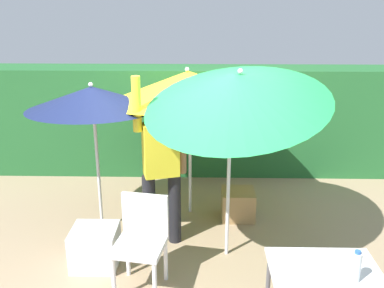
# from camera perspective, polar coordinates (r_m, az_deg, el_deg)

# --- Properties ---
(ground_plane) EXTENTS (24.00, 24.00, 0.00)m
(ground_plane) POSITION_cam_1_polar(r_m,az_deg,el_deg) (4.82, -0.08, -13.66)
(ground_plane) COLOR #9E8466
(hedge_row) EXTENTS (8.00, 0.70, 1.62)m
(hedge_row) POSITION_cam_1_polar(r_m,az_deg,el_deg) (6.60, 0.39, 3.21)
(hedge_row) COLOR #23602D
(hedge_row) RESTS_ON ground_plane
(umbrella_rainbow) EXTENTS (1.87, 1.81, 2.27)m
(umbrella_rainbow) POSITION_cam_1_polar(r_m,az_deg,el_deg) (4.03, 5.82, 7.27)
(umbrella_rainbow) COLOR silver
(umbrella_rainbow) RESTS_ON ground_plane
(umbrella_orange) EXTENTS (2.04, 2.05, 1.92)m
(umbrella_orange) POSITION_cam_1_polar(r_m,az_deg,el_deg) (5.00, -0.46, 7.71)
(umbrella_orange) COLOR silver
(umbrella_orange) RESTS_ON ground_plane
(umbrella_yellow) EXTENTS (1.42, 1.43, 1.75)m
(umbrella_yellow) POSITION_cam_1_polar(r_m,az_deg,el_deg) (4.75, -13.20, 5.99)
(umbrella_yellow) COLOR silver
(umbrella_yellow) RESTS_ON ground_plane
(person_vendor) EXTENTS (0.55, 0.31, 1.88)m
(person_vendor) POSITION_cam_1_polar(r_m,az_deg,el_deg) (4.50, -4.17, -2.76)
(person_vendor) COLOR black
(person_vendor) RESTS_ON ground_plane
(chair_plastic) EXTENTS (0.51, 0.51, 0.89)m
(chair_plastic) POSITION_cam_1_polar(r_m,az_deg,el_deg) (4.04, -6.73, -12.29)
(chair_plastic) COLOR silver
(chair_plastic) RESTS_ON ground_plane
(cooler_box) EXTENTS (0.46, 0.43, 0.40)m
(cooler_box) POSITION_cam_1_polar(r_m,az_deg,el_deg) (4.56, -12.81, -13.26)
(cooler_box) COLOR silver
(cooler_box) RESTS_ON ground_plane
(crate_cardboard) EXTENTS (0.40, 0.38, 0.36)m
(crate_cardboard) POSITION_cam_1_polar(r_m,az_deg,el_deg) (5.36, 6.16, -8.00)
(crate_cardboard) COLOR #9E7A4C
(crate_cardboard) RESTS_ON ground_plane
(folding_table) EXTENTS (0.80, 0.60, 0.72)m
(folding_table) POSITION_cam_1_polar(r_m,az_deg,el_deg) (3.41, 17.28, -17.02)
(folding_table) COLOR #4C4C51
(folding_table) RESTS_ON ground_plane
(bottle_water) EXTENTS (0.07, 0.07, 0.24)m
(bottle_water) POSITION_cam_1_polar(r_m,az_deg,el_deg) (3.26, 21.04, -15.05)
(bottle_water) COLOR silver
(bottle_water) RESTS_ON folding_table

